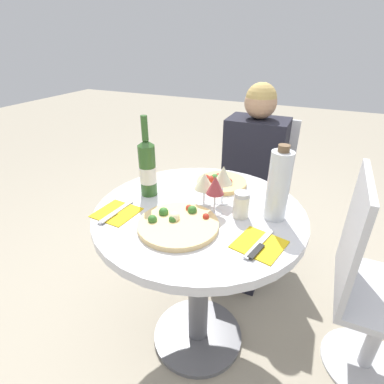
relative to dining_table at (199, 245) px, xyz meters
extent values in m
plane|color=#9E937F|center=(0.00, 0.00, -0.59)|extent=(12.00, 12.00, 0.00)
cylinder|color=slate|center=(0.00, 0.00, -0.57)|extent=(0.45, 0.45, 0.02)
cylinder|color=slate|center=(0.00, 0.00, -0.21)|extent=(0.09, 0.09, 0.71)
cylinder|color=silver|center=(0.00, 0.00, 0.16)|extent=(0.84, 0.84, 0.04)
cylinder|color=silver|center=(0.05, 0.73, -0.58)|extent=(0.38, 0.38, 0.01)
cylinder|color=silver|center=(0.05, 0.73, -0.38)|extent=(0.06, 0.06, 0.42)
cube|color=silver|center=(0.05, 0.73, -0.15)|extent=(0.42, 0.42, 0.03)
cube|color=silver|center=(0.05, 0.92, 0.10)|extent=(0.42, 0.02, 0.48)
cube|color=black|center=(0.05, 0.55, -0.36)|extent=(0.29, 0.35, 0.45)
cube|color=black|center=(0.05, 0.73, 0.12)|extent=(0.34, 0.23, 0.52)
sphere|color=tan|center=(0.05, 0.73, 0.47)|extent=(0.18, 0.18, 0.18)
sphere|color=tan|center=(0.05, 0.73, 0.49)|extent=(0.17, 0.17, 0.17)
cylinder|color=silver|center=(0.77, 0.18, -0.58)|extent=(0.38, 0.38, 0.01)
cylinder|color=silver|center=(0.77, 0.18, -0.38)|extent=(0.06, 0.06, 0.42)
cube|color=silver|center=(0.57, 0.18, 0.10)|extent=(0.02, 0.42, 0.48)
cylinder|color=#E5C17F|center=(-0.02, -0.15, 0.19)|extent=(0.29, 0.29, 0.02)
sphere|color=#B22D1E|center=(0.06, -0.08, 0.20)|extent=(0.02, 0.02, 0.02)
sphere|color=#B22D1E|center=(-0.02, -0.05, 0.21)|extent=(0.03, 0.03, 0.03)
sphere|color=#336B28|center=(-0.04, -0.14, 0.21)|extent=(0.03, 0.03, 0.03)
sphere|color=beige|center=(-0.04, -0.13, 0.21)|extent=(0.04, 0.04, 0.04)
sphere|color=#336B28|center=(-0.11, -0.18, 0.21)|extent=(0.03, 0.03, 0.03)
sphere|color=#336B28|center=(-0.10, -0.12, 0.21)|extent=(0.04, 0.04, 0.04)
sphere|color=#336B28|center=(-0.01, -0.06, 0.21)|extent=(0.04, 0.04, 0.04)
cylinder|color=#DBB26B|center=(0.01, 0.25, 0.19)|extent=(0.23, 0.23, 0.02)
sphere|color=#B22D1E|center=(-0.06, 0.22, 0.21)|extent=(0.04, 0.04, 0.04)
sphere|color=#336B28|center=(-0.03, 0.24, 0.21)|extent=(0.04, 0.04, 0.04)
sphere|color=beige|center=(0.01, 0.23, 0.21)|extent=(0.03, 0.03, 0.03)
sphere|color=#B22D1E|center=(0.04, 0.23, 0.21)|extent=(0.04, 0.04, 0.04)
sphere|color=#B22D1E|center=(-0.04, 0.22, 0.21)|extent=(0.04, 0.04, 0.04)
sphere|color=#B22D1E|center=(-0.02, 0.27, 0.21)|extent=(0.03, 0.03, 0.03)
cylinder|color=#2D5623|center=(-0.25, 0.03, 0.29)|extent=(0.07, 0.07, 0.22)
cone|color=#2D5623|center=(-0.25, 0.03, 0.41)|extent=(0.07, 0.07, 0.02)
cylinder|color=#2D5623|center=(-0.25, 0.03, 0.47)|extent=(0.03, 0.03, 0.10)
cylinder|color=silver|center=(-0.25, 0.03, 0.27)|extent=(0.07, 0.07, 0.07)
cylinder|color=silver|center=(0.28, 0.06, 0.31)|extent=(0.08, 0.08, 0.26)
cylinder|color=brown|center=(0.28, 0.06, 0.46)|extent=(0.04, 0.04, 0.02)
cylinder|color=silver|center=(0.16, 0.02, 0.22)|extent=(0.06, 0.06, 0.09)
cylinder|color=#B2B2B7|center=(0.16, 0.02, 0.27)|extent=(0.06, 0.06, 0.02)
cylinder|color=silver|center=(0.06, 0.00, 0.18)|extent=(0.06, 0.06, 0.00)
cylinder|color=silver|center=(0.06, 0.00, 0.22)|extent=(0.01, 0.01, 0.08)
cone|color=#9E383D|center=(0.06, 0.00, 0.30)|extent=(0.07, 0.07, 0.07)
cylinder|color=silver|center=(0.00, 0.05, 0.18)|extent=(0.06, 0.06, 0.00)
cylinder|color=silver|center=(0.00, 0.05, 0.22)|extent=(0.01, 0.01, 0.07)
cone|color=beige|center=(0.00, 0.05, 0.29)|extent=(0.08, 0.08, 0.07)
cylinder|color=silver|center=(0.06, 0.09, 0.18)|extent=(0.06, 0.06, 0.00)
cylinder|color=silver|center=(0.06, 0.09, 0.22)|extent=(0.01, 0.01, 0.08)
cone|color=beige|center=(0.06, 0.09, 0.30)|extent=(0.08, 0.08, 0.07)
cube|color=gold|center=(-0.28, -0.16, 0.18)|extent=(0.16, 0.16, 0.00)
cube|color=silver|center=(-0.28, -0.16, 0.19)|extent=(0.03, 0.19, 0.00)
cube|color=silver|center=(-0.28, -0.21, 0.19)|extent=(0.03, 0.09, 0.00)
cube|color=gold|center=(0.27, -0.13, 0.18)|extent=(0.18, 0.18, 0.00)
cube|color=silver|center=(0.27, -0.13, 0.19)|extent=(0.06, 0.19, 0.00)
cube|color=black|center=(0.27, -0.18, 0.19)|extent=(0.04, 0.09, 0.00)
camera|label=1|loc=(0.39, -0.95, 0.80)|focal=28.00mm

